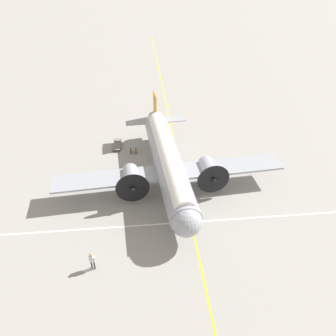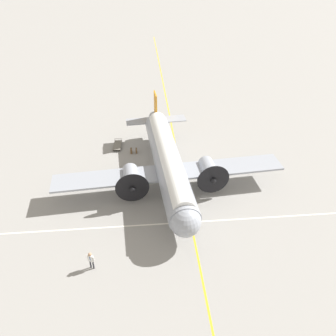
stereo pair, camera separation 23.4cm
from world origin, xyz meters
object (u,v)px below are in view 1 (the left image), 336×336
Objects in this scene: suitcase_upright_spare at (131,151)px; baggage_cart at (117,145)px; crew_foreground at (92,259)px; airliner_main at (169,164)px; suitcase_near_door at (136,151)px.

suitcase_upright_spare is 2.25m from baggage_cart.
baggage_cart is at bearing -71.25° from crew_foreground.
baggage_cart is at bearing 48.75° from suitcase_upright_spare.
airliner_main is at bearing 40.14° from baggage_cart.
baggage_cart is (1.45, 2.29, -0.01)m from suitcase_near_door.
crew_foreground is (-9.90, 6.82, -1.57)m from airliner_main.
crew_foreground is 0.75× the size of baggage_cart.
suitcase_near_door is at bearing -79.47° from crew_foreground.
suitcase_upright_spare is (-0.03, 0.60, 0.02)m from suitcase_near_door.
crew_foreground is 2.79× the size of suitcase_near_door.
suitcase_upright_spare is at bearing -153.04° from airliner_main.
crew_foreground is 16.67m from suitcase_near_door.
airliner_main is 9.90m from baggage_cart.
crew_foreground reaches higher than suitcase_near_door.
suitcase_near_door is (16.28, -3.53, -0.76)m from crew_foreground.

